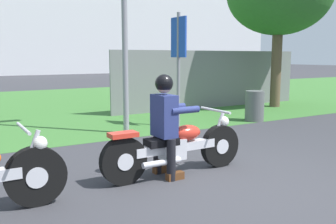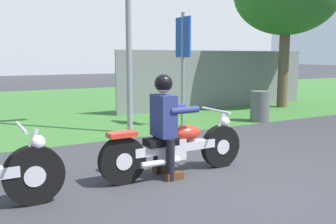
{
  "view_description": "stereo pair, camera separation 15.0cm",
  "coord_description": "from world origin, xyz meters",
  "px_view_note": "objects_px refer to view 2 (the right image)",
  "views": [
    {
      "loc": [
        -2.97,
        -3.33,
        1.62
      ],
      "look_at": [
        -0.35,
        1.08,
        0.85
      ],
      "focal_mm": 39.73,
      "sensor_mm": 36.0,
      "label": 1
    },
    {
      "loc": [
        -2.84,
        -3.4,
        1.62
      ],
      "look_at": [
        -0.35,
        1.08,
        0.85
      ],
      "focal_mm": 39.73,
      "sensor_mm": 36.0,
      "label": 2
    }
  ],
  "objects_px": {
    "sign_banner": "(183,52)",
    "rider_lead": "(165,118)",
    "motorcycle_lead": "(176,148)",
    "trash_can": "(260,106)"
  },
  "relations": [
    {
      "from": "rider_lead",
      "to": "trash_can",
      "type": "distance_m",
      "value": 4.95
    },
    {
      "from": "rider_lead",
      "to": "sign_banner",
      "type": "bearing_deg",
      "value": 54.62
    },
    {
      "from": "motorcycle_lead",
      "to": "sign_banner",
      "type": "height_order",
      "value": "sign_banner"
    },
    {
      "from": "motorcycle_lead",
      "to": "rider_lead",
      "type": "bearing_deg",
      "value": 179.14
    },
    {
      "from": "motorcycle_lead",
      "to": "sign_banner",
      "type": "bearing_deg",
      "value": 56.83
    },
    {
      "from": "sign_banner",
      "to": "rider_lead",
      "type": "bearing_deg",
      "value": -125.03
    },
    {
      "from": "motorcycle_lead",
      "to": "trash_can",
      "type": "height_order",
      "value": "motorcycle_lead"
    },
    {
      "from": "rider_lead",
      "to": "sign_banner",
      "type": "xyz_separation_m",
      "value": [
        2.12,
        3.02,
        0.91
      ]
    },
    {
      "from": "motorcycle_lead",
      "to": "trash_can",
      "type": "relative_size",
      "value": 2.84
    },
    {
      "from": "motorcycle_lead",
      "to": "sign_banner",
      "type": "relative_size",
      "value": 0.84
    }
  ]
}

